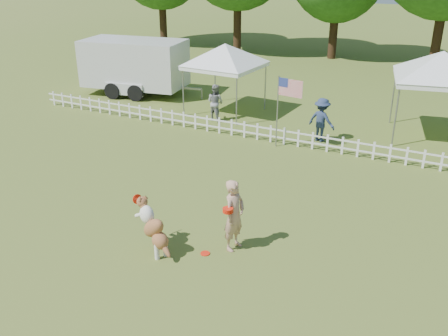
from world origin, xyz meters
name	(u,v)px	position (x,y,z in m)	size (l,w,h in m)	color
ground	(184,244)	(0.00, 0.00, 0.00)	(120.00, 120.00, 0.00)	#4A6520
picket_fence	(291,137)	(0.00, 7.00, 0.30)	(22.00, 0.08, 0.60)	white
handler	(234,215)	(1.07, 0.38, 0.82)	(0.60, 0.39, 1.64)	tan
dog	(154,228)	(-0.39, -0.57, 0.60)	(1.16, 0.39, 1.20)	brown
frisbee_on_turf	(205,253)	(0.62, -0.13, 0.01)	(0.21, 0.21, 0.02)	red
canopy_tent_left	(225,80)	(-3.74, 9.42, 1.36)	(2.63, 2.63, 2.72)	white
canopy_tent_right	(436,96)	(4.11, 10.04, 1.49)	(2.88, 2.88, 2.98)	white
cargo_trailer	(135,67)	(-8.76, 10.18, 1.25)	(5.68, 2.50, 2.50)	silver
flag_pole	(277,112)	(-0.43, 6.71, 1.21)	(0.93, 0.10, 2.42)	gray
spectator_a	(215,102)	(-3.60, 8.31, 0.72)	(0.70, 0.54, 1.43)	gray
spectator_b	(322,120)	(0.74, 7.91, 0.76)	(0.98, 0.57, 1.52)	navy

